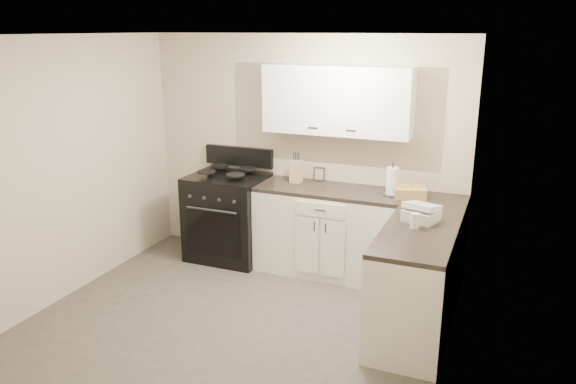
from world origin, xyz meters
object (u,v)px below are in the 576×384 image
at_px(knife_block, 296,171).
at_px(wicker_basket, 410,193).
at_px(paper_towel, 392,181).
at_px(stove, 229,219).
at_px(countertop_grill, 421,215).

xyz_separation_m(knife_block, wicker_basket, (1.25, -0.10, -0.07)).
xyz_separation_m(paper_towel, wicker_basket, (0.19, -0.02, -0.09)).
bearing_deg(wicker_basket, stove, -179.51).
bearing_deg(paper_towel, stove, -178.93).
xyz_separation_m(wicker_basket, countertop_grill, (0.22, -0.66, -0.00)).
relative_size(knife_block, paper_towel, 0.87).
relative_size(paper_towel, wicker_basket, 0.94).
bearing_deg(stove, wicker_basket, 0.49).
xyz_separation_m(knife_block, countertop_grill, (1.46, -0.76, -0.07)).
bearing_deg(wicker_basket, knife_block, 175.49).
height_order(stove, knife_block, knife_block).
bearing_deg(paper_towel, wicker_basket, -5.12).
relative_size(wicker_basket, countertop_grill, 1.13).
bearing_deg(countertop_grill, stove, -178.13).
bearing_deg(stove, knife_block, 8.44).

